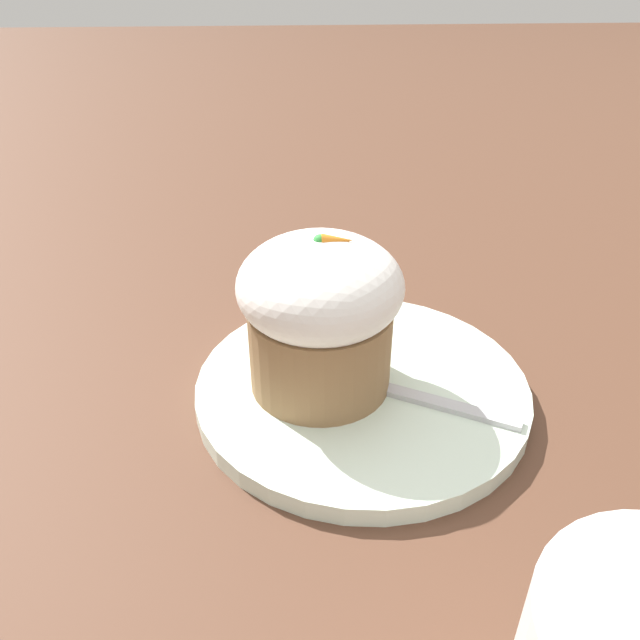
% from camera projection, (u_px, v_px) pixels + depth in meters
% --- Properties ---
extents(ground_plane, '(4.00, 4.00, 0.00)m').
position_uv_depth(ground_plane, '(361.00, 395.00, 0.44)').
color(ground_plane, '#513323').
extents(dessert_plate, '(0.23, 0.23, 0.01)m').
position_uv_depth(dessert_plate, '(361.00, 388.00, 0.44)').
color(dessert_plate, silver).
rests_on(dessert_plate, ground_plane).
extents(carrot_cake, '(0.11, 0.11, 0.11)m').
position_uv_depth(carrot_cake, '(320.00, 311.00, 0.40)').
color(carrot_cake, olive).
rests_on(carrot_cake, dessert_plate).
extents(spoon, '(0.12, 0.08, 0.01)m').
position_uv_depth(spoon, '(389.00, 389.00, 0.42)').
color(spoon, '#B7B7BC').
rests_on(spoon, dessert_plate).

